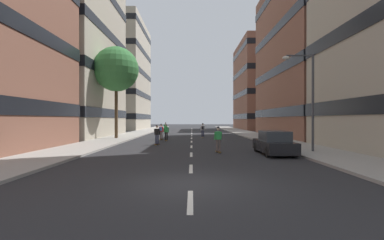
{
  "coord_description": "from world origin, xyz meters",
  "views": [
    {
      "loc": [
        0.05,
        -9.59,
        2.29
      ],
      "look_at": [
        0.0,
        21.63,
        2.18
      ],
      "focal_mm": 25.6,
      "sensor_mm": 36.0,
      "label": 1
    }
  ],
  "objects_px": {
    "street_tree_near": "(117,69)",
    "streetlamp_right": "(308,91)",
    "skater_4": "(167,131)",
    "skater_1": "(219,138)",
    "skater_2": "(162,131)",
    "skater_5": "(203,129)",
    "parked_car_near": "(275,144)",
    "skater_3": "(157,134)",
    "skater_0": "(166,127)"
  },
  "relations": [
    {
      "from": "skater_0",
      "to": "skater_2",
      "type": "bearing_deg",
      "value": -86.68
    },
    {
      "from": "skater_2",
      "to": "streetlamp_right",
      "type": "bearing_deg",
      "value": -46.59
    },
    {
      "from": "skater_0",
      "to": "street_tree_near",
      "type": "bearing_deg",
      "value": -110.55
    },
    {
      "from": "parked_car_near",
      "to": "street_tree_near",
      "type": "bearing_deg",
      "value": 136.39
    },
    {
      "from": "streetlamp_right",
      "to": "skater_0",
      "type": "bearing_deg",
      "value": 115.84
    },
    {
      "from": "skater_3",
      "to": "street_tree_near",
      "type": "bearing_deg",
      "value": 128.88
    },
    {
      "from": "parked_car_near",
      "to": "skater_5",
      "type": "height_order",
      "value": "skater_5"
    },
    {
      "from": "street_tree_near",
      "to": "streetlamp_right",
      "type": "xyz_separation_m",
      "value": [
        16.33,
        -12.67,
        -3.78
      ]
    },
    {
      "from": "parked_car_near",
      "to": "skater_4",
      "type": "bearing_deg",
      "value": 125.98
    },
    {
      "from": "skater_0",
      "to": "skater_4",
      "type": "height_order",
      "value": "same"
    },
    {
      "from": "parked_car_near",
      "to": "streetlamp_right",
      "type": "distance_m",
      "value": 4.24
    },
    {
      "from": "skater_1",
      "to": "skater_4",
      "type": "xyz_separation_m",
      "value": [
        -4.5,
        10.15,
        0.0
      ]
    },
    {
      "from": "skater_3",
      "to": "skater_1",
      "type": "bearing_deg",
      "value": -48.48
    },
    {
      "from": "street_tree_near",
      "to": "skater_3",
      "type": "xyz_separation_m",
      "value": [
        5.5,
        -6.82,
        -6.93
      ]
    },
    {
      "from": "skater_0",
      "to": "skater_2",
      "type": "height_order",
      "value": "same"
    },
    {
      "from": "skater_1",
      "to": "skater_2",
      "type": "distance_m",
      "value": 12.57
    },
    {
      "from": "skater_5",
      "to": "skater_0",
      "type": "bearing_deg",
      "value": 121.79
    },
    {
      "from": "streetlamp_right",
      "to": "skater_0",
      "type": "distance_m",
      "value": 27.44
    },
    {
      "from": "parked_car_near",
      "to": "skater_3",
      "type": "height_order",
      "value": "skater_3"
    },
    {
      "from": "street_tree_near",
      "to": "skater_5",
      "type": "relative_size",
      "value": 5.81
    },
    {
      "from": "streetlamp_right",
      "to": "skater_3",
      "type": "distance_m",
      "value": 12.71
    },
    {
      "from": "skater_5",
      "to": "skater_2",
      "type": "bearing_deg",
      "value": -140.55
    },
    {
      "from": "skater_4",
      "to": "skater_5",
      "type": "bearing_deg",
      "value": 52.1
    },
    {
      "from": "skater_2",
      "to": "skater_5",
      "type": "distance_m",
      "value": 6.15
    },
    {
      "from": "parked_car_near",
      "to": "skater_2",
      "type": "height_order",
      "value": "skater_2"
    },
    {
      "from": "street_tree_near",
      "to": "skater_2",
      "type": "xyz_separation_m",
      "value": [
        5.19,
        -0.89,
        -6.9
      ]
    },
    {
      "from": "streetlamp_right",
      "to": "skater_4",
      "type": "bearing_deg",
      "value": 134.92
    },
    {
      "from": "parked_car_near",
      "to": "street_tree_near",
      "type": "xyz_separation_m",
      "value": [
        -13.92,
        13.26,
        7.22
      ]
    },
    {
      "from": "skater_5",
      "to": "parked_car_near",
      "type": "bearing_deg",
      "value": -76.24
    },
    {
      "from": "skater_1",
      "to": "skater_3",
      "type": "bearing_deg",
      "value": 131.52
    },
    {
      "from": "skater_2",
      "to": "skater_3",
      "type": "height_order",
      "value": "same"
    },
    {
      "from": "parked_car_near",
      "to": "skater_5",
      "type": "relative_size",
      "value": 2.47
    },
    {
      "from": "skater_1",
      "to": "skater_2",
      "type": "xyz_separation_m",
      "value": [
        -5.19,
        11.45,
        0.03
      ]
    },
    {
      "from": "street_tree_near",
      "to": "skater_3",
      "type": "height_order",
      "value": "street_tree_near"
    },
    {
      "from": "skater_4",
      "to": "street_tree_near",
      "type": "bearing_deg",
      "value": 159.6
    },
    {
      "from": "streetlamp_right",
      "to": "skater_4",
      "type": "distance_m",
      "value": 15.13
    },
    {
      "from": "street_tree_near",
      "to": "skater_2",
      "type": "height_order",
      "value": "street_tree_near"
    },
    {
      "from": "skater_3",
      "to": "skater_5",
      "type": "height_order",
      "value": "same"
    },
    {
      "from": "parked_car_near",
      "to": "skater_0",
      "type": "height_order",
      "value": "skater_0"
    },
    {
      "from": "parked_car_near",
      "to": "skater_4",
      "type": "height_order",
      "value": "skater_4"
    },
    {
      "from": "street_tree_near",
      "to": "skater_0",
      "type": "xyz_separation_m",
      "value": [
        4.45,
        11.87,
        -6.93
      ]
    },
    {
      "from": "parked_car_near",
      "to": "skater_3",
      "type": "xyz_separation_m",
      "value": [
        -8.43,
        6.45,
        0.29
      ]
    },
    {
      "from": "streetlamp_right",
      "to": "skater_4",
      "type": "xyz_separation_m",
      "value": [
        -10.45,
        10.48,
        -3.15
      ]
    },
    {
      "from": "skater_3",
      "to": "skater_2",
      "type": "bearing_deg",
      "value": 92.95
    },
    {
      "from": "skater_4",
      "to": "skater_5",
      "type": "xyz_separation_m",
      "value": [
        4.05,
        5.21,
        0.03
      ]
    },
    {
      "from": "parked_car_near",
      "to": "skater_1",
      "type": "xyz_separation_m",
      "value": [
        -3.54,
        0.93,
        0.29
      ]
    },
    {
      "from": "skater_4",
      "to": "parked_car_near",
      "type": "bearing_deg",
      "value": -54.02
    },
    {
      "from": "street_tree_near",
      "to": "skater_2",
      "type": "relative_size",
      "value": 5.81
    },
    {
      "from": "skater_2",
      "to": "skater_5",
      "type": "xyz_separation_m",
      "value": [
        4.75,
        3.9,
        0.0
      ]
    },
    {
      "from": "streetlamp_right",
      "to": "skater_4",
      "type": "relative_size",
      "value": 3.65
    }
  ]
}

